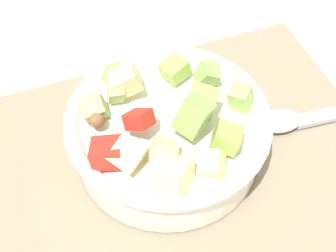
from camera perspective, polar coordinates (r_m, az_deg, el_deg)
name	(u,v)px	position (r m, az deg, el deg)	size (l,w,h in m)	color
ground_plane	(165,163)	(0.60, -0.34, -4.12)	(2.40, 2.40, 0.00)	silver
placemat	(165,161)	(0.60, -0.35, -3.96)	(0.50, 0.34, 0.01)	gray
salad_bowl	(168,131)	(0.57, -0.04, -0.59)	(0.23, 0.23, 0.11)	white
serving_spoon	(308,119)	(0.65, 15.34, 0.79)	(0.19, 0.05, 0.01)	#B7B7BC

